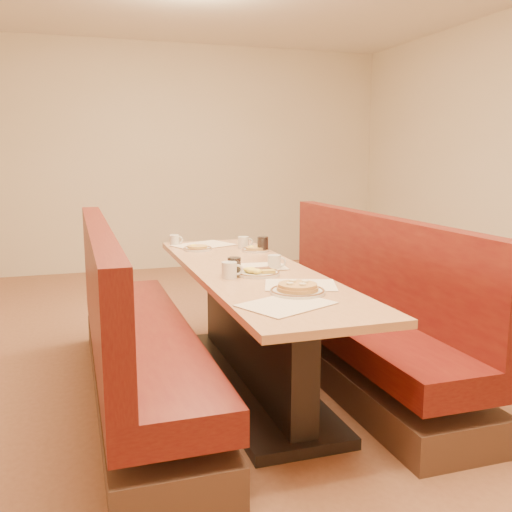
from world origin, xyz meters
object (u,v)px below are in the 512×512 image
object	(u,v)px
soda_tumbler_near	(234,267)
booth_left	(132,342)
coffee_mug_c	(244,242)
pancake_plate	(297,290)
eggs_plate	(258,272)
booth_right	(357,320)
coffee_mug_b	(230,270)
soda_tumbler_mid	(263,244)
coffee_mug_a	(275,262)
coffee_mug_d	(175,240)
diner_table	(251,329)

from	to	relation	value
soda_tumbler_near	booth_left	bearing A→B (deg)	166.55
coffee_mug_c	pancake_plate	bearing A→B (deg)	-85.75
coffee_mug_c	soda_tumbler_near	bearing A→B (deg)	-99.72
coffee_mug_c	eggs_plate	bearing A→B (deg)	-91.67
booth_right	coffee_mug_b	distance (m)	1.04
pancake_plate	soda_tumbler_mid	bearing A→B (deg)	79.15
coffee_mug_a	soda_tumbler_near	world-z (taller)	soda_tumbler_near
booth_right	pancake_plate	bearing A→B (deg)	-136.38
booth_left	coffee_mug_d	world-z (taller)	booth_left
diner_table	soda_tumbler_mid	xyz separation A→B (m)	(0.28, 0.61, 0.43)
coffee_mug_a	coffee_mug_c	size ratio (longest dim) A/B	0.96
booth_left	coffee_mug_b	distance (m)	0.73
booth_left	eggs_plate	distance (m)	0.84
booth_right	coffee_mug_c	bearing A→B (deg)	124.84
coffee_mug_d	soda_tumbler_near	bearing A→B (deg)	-73.00
coffee_mug_b	coffee_mug_a	bearing A→B (deg)	33.49
booth_left	coffee_mug_d	size ratio (longest dim) A/B	23.92
diner_table	coffee_mug_d	size ratio (longest dim) A/B	23.92
soda_tumbler_near	coffee_mug_a	bearing A→B (deg)	21.11
coffee_mug_b	soda_tumbler_mid	size ratio (longest dim) A/B	1.13
booth_right	soda_tumbler_mid	bearing A→B (deg)	126.62
coffee_mug_c	booth_right	bearing A→B (deg)	-44.90
eggs_plate	soda_tumbler_mid	distance (m)	0.83
pancake_plate	coffee_mug_b	bearing A→B (deg)	115.87
booth_left	coffee_mug_b	world-z (taller)	booth_left
booth_left	soda_tumbler_near	distance (m)	0.75
eggs_plate	coffee_mug_d	size ratio (longest dim) A/B	2.45
booth_left	coffee_mug_a	bearing A→B (deg)	-1.83
booth_right	soda_tumbler_mid	size ratio (longest dim) A/B	22.95
eggs_plate	coffee_mug_c	xyz separation A→B (m)	(0.20, 0.95, 0.03)
coffee_mug_b	coffee_mug_c	distance (m)	1.05
eggs_plate	booth_right	bearing A→B (deg)	12.58
diner_table	booth_right	xyz separation A→B (m)	(0.73, 0.00, -0.01)
eggs_plate	coffee_mug_c	world-z (taller)	coffee_mug_c
booth_right	booth_left	bearing A→B (deg)	180.00
eggs_plate	soda_tumbler_near	xyz separation A→B (m)	(-0.13, 0.03, 0.04)
diner_table	coffee_mug_c	world-z (taller)	coffee_mug_c
diner_table	coffee_mug_b	size ratio (longest dim) A/B	20.32
eggs_plate	coffee_mug_d	world-z (taller)	coffee_mug_d
coffee_mug_a	coffee_mug_b	distance (m)	0.37
eggs_plate	soda_tumbler_mid	size ratio (longest dim) A/B	2.35
eggs_plate	soda_tumbler_mid	bearing A→B (deg)	69.36
eggs_plate	coffee_mug_a	size ratio (longest dim) A/B	2.28
coffee_mug_d	soda_tumbler_near	xyz separation A→B (m)	(0.13, -1.24, 0.01)
coffee_mug_b	coffee_mug_c	xyz separation A→B (m)	(0.38, 0.98, -0.00)
diner_table	pancake_plate	distance (m)	0.77
soda_tumbler_near	soda_tumbler_mid	bearing A→B (deg)	60.32
coffee_mug_a	soda_tumbler_mid	xyz separation A→B (m)	(0.14, 0.64, 0.01)
booth_right	coffee_mug_d	bearing A→B (deg)	132.55
soda_tumbler_mid	coffee_mug_a	bearing A→B (deg)	-102.09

